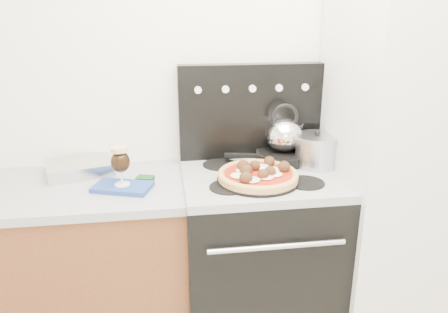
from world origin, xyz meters
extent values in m
cube|color=white|center=(0.00, 1.50, 1.25)|extent=(3.50, 0.01, 2.50)
cube|color=brown|center=(-1.02, 1.20, 0.43)|extent=(1.45, 0.60, 0.86)
cube|color=#A6A6AF|center=(-1.02, 1.20, 0.88)|extent=(1.48, 0.63, 0.04)
cube|color=black|center=(0.08, 1.18, 0.44)|extent=(0.76, 0.65, 0.88)
cube|color=#ADADB2|center=(0.08, 1.18, 0.90)|extent=(0.76, 0.65, 0.04)
cube|color=black|center=(0.08, 1.45, 1.17)|extent=(0.76, 0.08, 0.50)
cube|color=silver|center=(0.78, 1.15, 0.95)|extent=(0.64, 0.68, 1.90)
cube|color=silver|center=(-0.81, 1.36, 0.93)|extent=(0.36, 0.31, 0.06)
cube|color=#244398|center=(-0.58, 1.12, 0.91)|extent=(0.29, 0.23, 0.02)
cylinder|color=black|center=(0.05, 1.08, 0.93)|extent=(0.43, 0.43, 0.01)
cylinder|color=black|center=(0.24, 1.34, 0.95)|extent=(0.34, 0.34, 0.05)
cylinder|color=#B7B6C4|center=(0.39, 1.25, 1.00)|extent=(0.24, 0.24, 0.15)
camera|label=1|loc=(-0.38, -0.78, 1.70)|focal=35.00mm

